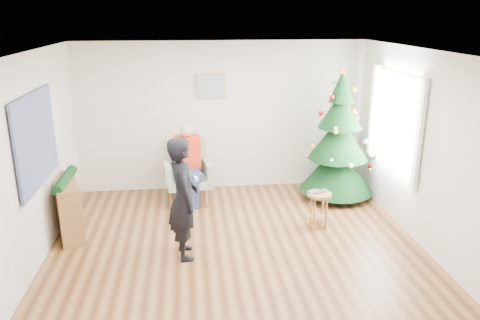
{
  "coord_description": "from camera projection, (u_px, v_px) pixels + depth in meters",
  "views": [
    {
      "loc": [
        -0.59,
        -5.51,
        3.05
      ],
      "look_at": [
        0.1,
        0.6,
        1.1
      ],
      "focal_mm": 35.0,
      "sensor_mm": 36.0,
      "label": 1
    }
  ],
  "objects": [
    {
      "name": "floor",
      "position": [
        238.0,
        253.0,
        6.2
      ],
      "size": [
        5.0,
        5.0,
        0.0
      ],
      "primitive_type": "plane",
      "color": "brown",
      "rests_on": "ground"
    },
    {
      "name": "ceiling",
      "position": [
        237.0,
        53.0,
        5.41
      ],
      "size": [
        5.0,
        5.0,
        0.0
      ],
      "primitive_type": "plane",
      "rotation": [
        3.14,
        0.0,
        0.0
      ],
      "color": "white",
      "rests_on": "wall_back"
    },
    {
      "name": "wall_back",
      "position": [
        222.0,
        117.0,
        8.18
      ],
      "size": [
        5.0,
        0.0,
        5.0
      ],
      "primitive_type": "plane",
      "rotation": [
        1.57,
        0.0,
        0.0
      ],
      "color": "silver",
      "rests_on": "floor"
    },
    {
      "name": "wall_front",
      "position": [
        273.0,
        261.0,
        3.44
      ],
      "size": [
        5.0,
        0.0,
        5.0
      ],
      "primitive_type": "plane",
      "rotation": [
        -1.57,
        0.0,
        0.0
      ],
      "color": "silver",
      "rests_on": "floor"
    },
    {
      "name": "wall_left",
      "position": [
        28.0,
        167.0,
        5.54
      ],
      "size": [
        0.0,
        5.0,
        5.0
      ],
      "primitive_type": "plane",
      "rotation": [
        1.57,
        0.0,
        1.57
      ],
      "color": "silver",
      "rests_on": "floor"
    },
    {
      "name": "wall_right",
      "position": [
        428.0,
        153.0,
        6.07
      ],
      "size": [
        0.0,
        5.0,
        5.0
      ],
      "primitive_type": "plane",
      "rotation": [
        1.57,
        0.0,
        -1.57
      ],
      "color": "silver",
      "rests_on": "floor"
    },
    {
      "name": "window_panel",
      "position": [
        395.0,
        121.0,
        6.96
      ],
      "size": [
        0.04,
        1.3,
        1.4
      ],
      "primitive_type": "cube",
      "color": "white",
      "rests_on": "wall_right"
    },
    {
      "name": "curtains",
      "position": [
        393.0,
        121.0,
        6.95
      ],
      "size": [
        0.05,
        1.75,
        1.5
      ],
      "color": "white",
      "rests_on": "wall_right"
    },
    {
      "name": "christmas_tree",
      "position": [
        339.0,
        140.0,
        7.8
      ],
      "size": [
        1.24,
        1.24,
        2.25
      ],
      "rotation": [
        0.0,
        0.0,
        -0.24
      ],
      "color": "#3F2816",
      "rests_on": "floor"
    },
    {
      "name": "stool",
      "position": [
        319.0,
        210.0,
        6.88
      ],
      "size": [
        0.36,
        0.36,
        0.53
      ],
      "rotation": [
        0.0,
        0.0,
        -0.1
      ],
      "color": "brown",
      "rests_on": "floor"
    },
    {
      "name": "laptop",
      "position": [
        320.0,
        192.0,
        6.79
      ],
      "size": [
        0.33,
        0.25,
        0.02
      ],
      "primitive_type": "imported",
      "rotation": [
        0.0,
        0.0,
        0.25
      ],
      "color": "silver",
      "rests_on": "stool"
    },
    {
      "name": "armchair",
      "position": [
        188.0,
        179.0,
        7.83
      ],
      "size": [
        0.83,
        0.77,
        1.0
      ],
      "rotation": [
        0.0,
        0.0,
        0.12
      ],
      "color": "gray",
      "rests_on": "floor"
    },
    {
      "name": "seated_person",
      "position": [
        188.0,
        163.0,
        7.68
      ],
      "size": [
        0.45,
        0.64,
        1.32
      ],
      "rotation": [
        0.0,
        0.0,
        0.12
      ],
      "color": "navy",
      "rests_on": "armchair"
    },
    {
      "name": "standing_man",
      "position": [
        183.0,
        198.0,
        5.91
      ],
      "size": [
        0.47,
        0.64,
        1.6
      ],
      "primitive_type": "imported",
      "rotation": [
        0.0,
        0.0,
        1.73
      ],
      "color": "black",
      "rests_on": "floor"
    },
    {
      "name": "game_controller",
      "position": [
        196.0,
        179.0,
        5.82
      ],
      "size": [
        0.06,
        0.13,
        0.04
      ],
      "primitive_type": "cube",
      "rotation": [
        0.0,
        0.0,
        0.16
      ],
      "color": "white",
      "rests_on": "standing_man"
    },
    {
      "name": "console",
      "position": [
        68.0,
        208.0,
        6.63
      ],
      "size": [
        0.61,
        1.04,
        0.8
      ],
      "primitive_type": "cube",
      "rotation": [
        0.0,
        0.0,
        0.33
      ],
      "color": "brown",
      "rests_on": "floor"
    },
    {
      "name": "garland",
      "position": [
        65.0,
        180.0,
        6.51
      ],
      "size": [
        0.14,
        0.9,
        0.14
      ],
      "primitive_type": "cylinder",
      "rotation": [
        1.57,
        0.0,
        0.0
      ],
      "color": "black",
      "rests_on": "console"
    },
    {
      "name": "tapestry",
      "position": [
        36.0,
        140.0,
        5.75
      ],
      "size": [
        0.03,
        1.5,
        1.15
      ],
      "primitive_type": "cube",
      "color": "black",
      "rests_on": "wall_left"
    },
    {
      "name": "framed_picture",
      "position": [
        210.0,
        86.0,
        7.95
      ],
      "size": [
        0.52,
        0.05,
        0.42
      ],
      "color": "tan",
      "rests_on": "wall_back"
    }
  ]
}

